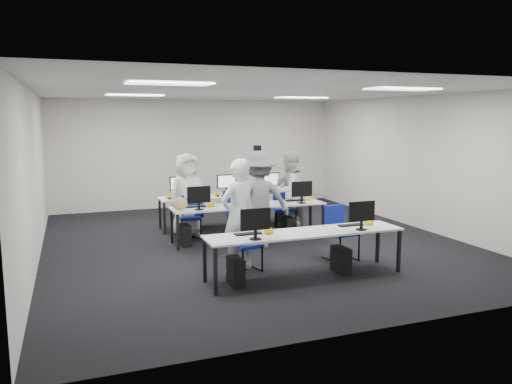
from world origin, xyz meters
name	(u,v)px	position (x,y,z in m)	size (l,w,h in m)	color
room	(253,168)	(0.00, 0.00, 1.50)	(9.00, 9.02, 3.00)	black
ceiling_panels	(253,92)	(0.00, 0.00, 2.98)	(5.20, 4.60, 0.02)	white
desk_front	(305,235)	(0.00, -2.40, 0.68)	(3.20, 0.70, 0.73)	white
desk_mid	(249,207)	(0.00, 0.20, 0.68)	(3.20, 0.70, 0.73)	white
desk_back	(229,197)	(0.00, 1.60, 0.68)	(3.20, 0.70, 0.73)	white
equipment_front	(294,256)	(-0.19, -2.42, 0.36)	(2.51, 0.41, 1.19)	#0C4D9D
equipment_mid	(241,224)	(-0.19, 0.18, 0.36)	(2.91, 0.41, 1.19)	white
equipment_back	(237,210)	(0.19, 1.62, 0.36)	(2.91, 0.41, 1.19)	white
chair_0	(245,255)	(-0.77, -1.75, 0.26)	(0.50, 0.53, 0.84)	navy
chair_1	(341,243)	(1.03, -1.72, 0.30)	(0.54, 0.58, 0.95)	navy
chair_2	(190,225)	(-1.12, 0.76, 0.27)	(0.46, 0.49, 0.87)	navy
chair_3	(236,220)	(-0.08, 0.81, 0.30)	(0.53, 0.56, 0.94)	navy
chair_4	(284,218)	(1.00, 0.68, 0.30)	(0.58, 0.61, 0.96)	navy
chair_5	(192,223)	(-1.04, 0.94, 0.29)	(0.50, 0.53, 0.92)	navy
chair_6	(240,218)	(0.10, 1.09, 0.27)	(0.49, 0.52, 0.87)	navy
chair_7	(288,215)	(1.26, 1.04, 0.28)	(0.55, 0.58, 0.89)	navy
handbag	(180,204)	(-1.45, 0.13, 0.85)	(0.30, 0.19, 0.25)	tan
student_0	(238,215)	(-0.88, -1.72, 0.93)	(0.68, 0.44, 1.85)	beige
student_1	(289,191)	(1.09, 0.66, 0.89)	(0.87, 0.68, 1.79)	beige
student_2	(188,195)	(-1.12, 0.91, 0.88)	(0.86, 0.56, 1.77)	beige
student_3	(290,191)	(1.33, 1.12, 0.81)	(0.95, 0.40, 1.63)	beige
photographer	(259,200)	(-0.01, -0.40, 0.93)	(1.20, 0.69, 1.86)	slate
dslr_camera	(257,148)	(0.01, -0.22, 1.92)	(0.14, 0.18, 0.10)	black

